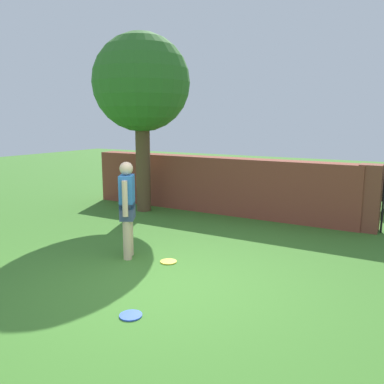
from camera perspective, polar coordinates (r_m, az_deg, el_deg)
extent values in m
plane|color=#3D7528|center=(5.74, -4.00, -13.26)|extent=(40.00, 40.00, 0.00)
cube|color=brown|center=(10.02, 3.17, 1.07)|extent=(6.98, 0.50, 1.38)
cylinder|color=brown|center=(10.12, -7.01, 4.38)|extent=(0.36, 0.36, 2.53)
sphere|color=#337028|center=(10.11, -7.26, 15.26)|extent=(2.37, 2.37, 2.37)
cylinder|color=beige|center=(6.91, -8.99, -5.51)|extent=(0.14, 0.14, 0.85)
cylinder|color=beige|center=(6.70, -9.26, -6.02)|extent=(0.14, 0.14, 0.85)
cube|color=#3F4C72|center=(6.71, -9.21, -2.68)|extent=(0.37, 0.42, 0.28)
cube|color=#3372BF|center=(6.65, -9.29, 0.05)|extent=(0.37, 0.42, 0.55)
sphere|color=beige|center=(6.59, -9.39, 3.34)|extent=(0.22, 0.22, 0.22)
cylinder|color=beige|center=(6.88, -9.00, -0.24)|extent=(0.09, 0.09, 0.58)
cylinder|color=beige|center=(6.44, -9.56, -0.96)|extent=(0.09, 0.09, 0.58)
cube|color=brown|center=(9.01, 23.99, -0.79)|extent=(0.44, 0.44, 1.40)
cylinder|color=black|center=(8.99, 25.67, -1.26)|extent=(0.04, 0.04, 1.30)
cylinder|color=blue|center=(4.99, -8.75, -17.04)|extent=(0.27, 0.27, 0.02)
cylinder|color=yellow|center=(6.62, -3.38, -9.90)|extent=(0.27, 0.27, 0.02)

